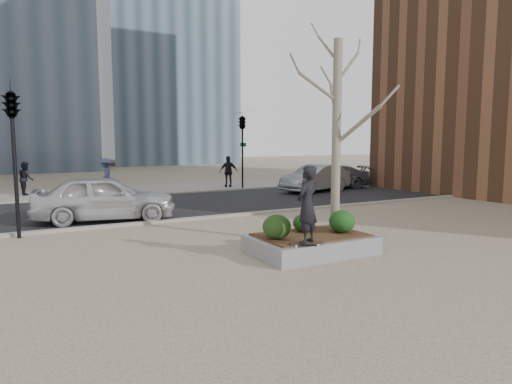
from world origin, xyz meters
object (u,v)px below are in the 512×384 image
planter (311,244)px  skateboarder (307,205)px  skateboard (306,244)px  police_car (105,198)px

planter → skateboarder: 1.66m
skateboard → police_car: size_ratio=0.16×
skateboard → police_car: (-2.98, 8.10, 0.35)m
skateboarder → police_car: bearing=-99.2°
skateboard → police_car: bearing=128.9°
planter → skateboarder: size_ratio=1.68×
planter → skateboarder: bearing=-130.6°
planter → skateboard: bearing=-130.6°
skateboard → police_car: police_car is taller
police_car → skateboarder: bearing=-147.2°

